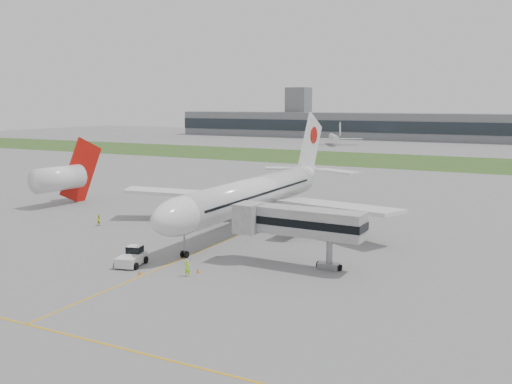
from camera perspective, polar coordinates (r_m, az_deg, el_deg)
The scene contains 14 objects.
ground at distance 86.53m, azimuth -1.51°, elevation -4.22°, with size 600.00×600.00×0.00m, color gray.
apron_markings at distance 82.31m, azimuth -3.19°, elevation -4.92°, with size 70.00×70.00×0.04m, color orange, non-canonical shape.
grass_strip at distance 198.96m, azimuth 15.44°, elevation 2.97°, with size 600.00×50.00×0.02m, color #2C461A.
terminal_building at distance 306.60m, azimuth 19.83°, elevation 6.07°, with size 320.00×22.30×14.00m.
control_tower at distance 333.11m, azimuth 4.23°, elevation 5.56°, with size 12.00×12.00×56.00m, color slate, non-canonical shape.
airliner at distance 89.66m, azimuth -0.02°, elevation -0.06°, with size 48.13×53.95×17.88m.
pushback_tug at distance 71.80m, azimuth -12.29°, elevation -6.36°, with size 3.74×4.74×2.19m.
jet_bridge at distance 68.96m, azimuth 3.97°, elevation -3.01°, with size 16.00×4.56×7.38m.
safety_cone_left at distance 67.88m, azimuth -11.59°, elevation -7.89°, with size 0.39×0.39×0.53m, color orange.
safety_cone_right at distance 67.57m, azimuth -5.82°, elevation -7.82°, with size 0.41×0.41×0.56m, color orange.
ground_crew_near at distance 66.26m, azimuth -6.90°, elevation -7.56°, with size 0.70×0.46×1.93m, color #ACFF2A.
ground_crew_far at distance 95.37m, azimuth -15.40°, elevation -2.75°, with size 0.87×0.68×1.80m, color yellow.
neighbor_aircraft at distance 116.06m, azimuth -18.87°, elevation 1.38°, with size 5.59×16.72×13.58m.
distant_aircraft_left at distance 268.83m, azimuth 7.78°, elevation 4.69°, with size 26.12×23.05×9.99m, color silver, non-canonical shape.
Camera 1 is at (40.73, -73.74, 19.76)m, focal length 40.00 mm.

